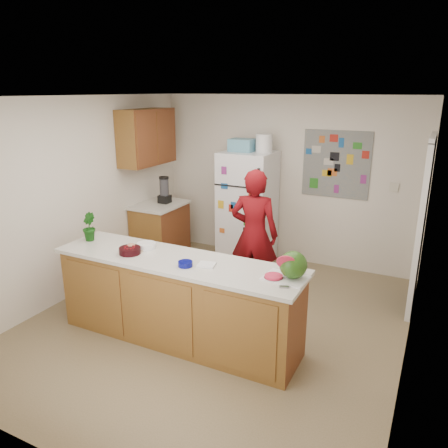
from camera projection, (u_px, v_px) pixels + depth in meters
The scene contains 26 objects.
floor at pixel (217, 322), 5.04m from camera, with size 4.00×4.50×0.02m, color brown.
wall_back at pixel (285, 180), 6.60m from camera, with size 4.00×0.02×2.50m, color beige.
wall_left at pixel (76, 198), 5.53m from camera, with size 0.02×4.50×2.50m, color beige.
wall_right at pixel (420, 247), 3.81m from camera, with size 0.02×4.50×2.50m, color beige.
ceiling at pixel (216, 95), 4.30m from camera, with size 4.00×4.50×0.02m, color white.
doorway at pixel (423, 227), 5.13m from camera, with size 0.03×0.85×2.04m, color black.
peninsula_base at pixel (178, 302), 4.57m from camera, with size 2.60×0.62×0.88m, color brown.
peninsula_top at pixel (176, 261), 4.43m from camera, with size 2.68×0.70×0.04m, color silver.
side_counter_base at pixel (161, 233), 6.79m from camera, with size 0.60×0.80×0.86m, color brown.
side_counter_top at pixel (159, 205), 6.66m from camera, with size 0.64×0.84×0.04m, color silver.
upper_cabinets at pixel (147, 137), 6.37m from camera, with size 0.35×1.00×0.80m, color brown.
refrigerator at pixel (248, 208), 6.59m from camera, with size 0.75×0.70×1.70m, color silver.
fridge_top_bin at pixel (242, 145), 6.35m from camera, with size 0.35×0.28×0.18m, color #5999B2.
photo_collage at pixel (336, 164), 6.18m from camera, with size 0.95×0.01×0.95m, color slate.
person at pixel (254, 234), 5.46m from camera, with size 0.60×0.40×1.66m, color #66090E.
blender_appliance at pixel (164, 191), 6.64m from camera, with size 0.14×0.14×0.38m, color black.
cutting_board at pixel (286, 278), 3.97m from camera, with size 0.39×0.29×0.01m, color silver.
watermelon at pixel (293, 265), 3.92m from camera, with size 0.25×0.25×0.25m, color #1D5217.
watermelon_slice at pixel (274, 276), 3.96m from camera, with size 0.17×0.17×0.02m, color red.
cherry_bowl at pixel (130, 251), 4.56m from camera, with size 0.22×0.22×0.07m, color black.
white_bowl at pixel (146, 246), 4.71m from camera, with size 0.21×0.21×0.06m, color silver.
cobalt_bowl at pixel (185, 264), 4.24m from camera, with size 0.14×0.14×0.05m, color #06095D.
plate at pixel (131, 250), 4.64m from camera, with size 0.26×0.26×0.02m, color #BEB08F.
paper_towel at pixel (207, 265), 4.26m from camera, with size 0.16×0.15×0.02m, color silver.
keys at pixel (284, 287), 3.79m from camera, with size 0.08×0.04×0.01m, color gray.
potted_plant at pixel (89, 227), 4.94m from camera, with size 0.17×0.14×0.32m, color #164914.
Camera 1 is at (2.08, -3.97, 2.57)m, focal length 35.00 mm.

